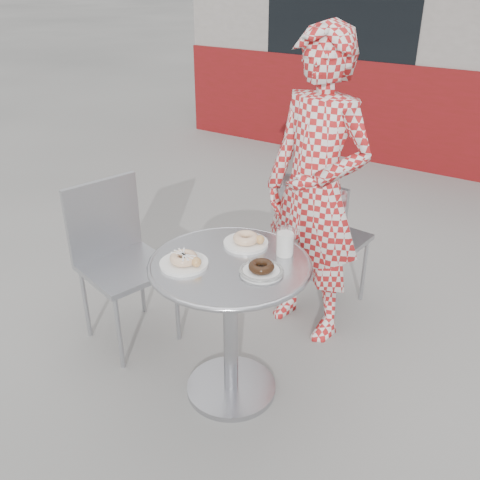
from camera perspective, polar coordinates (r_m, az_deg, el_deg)
The scene contains 9 objects.
ground at distance 2.69m, azimuth -0.11°, elevation -15.81°, with size 60.00×60.00×0.00m, color gray.
bistro_table at distance 2.36m, azimuth -1.03°, elevation -6.05°, with size 0.71×0.71×0.71m.
chair_far at distance 3.19m, azimuth 8.94°, elevation -2.72°, with size 0.44×0.44×0.84m.
chair_left at distance 2.93m, azimuth -11.77°, elevation -5.79°, with size 0.51×0.50×0.87m.
seated_person at distance 2.75m, azimuth 8.09°, elevation 5.11°, with size 0.59×0.39×1.63m, color #AF1B1B.
plate_far at distance 2.41m, azimuth 0.71°, elevation -0.06°, with size 0.20×0.20×0.05m.
plate_near at distance 2.25m, azimuth -5.94°, elevation -2.21°, with size 0.21×0.21×0.05m.
plate_checker at distance 2.19m, azimuth 2.28°, elevation -3.18°, with size 0.18×0.18×0.05m.
milk_cup at distance 2.31m, azimuth 4.82°, elevation -0.30°, with size 0.08×0.08×0.13m.
Camera 1 is at (1.08, -1.64, 1.84)m, focal length 40.00 mm.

